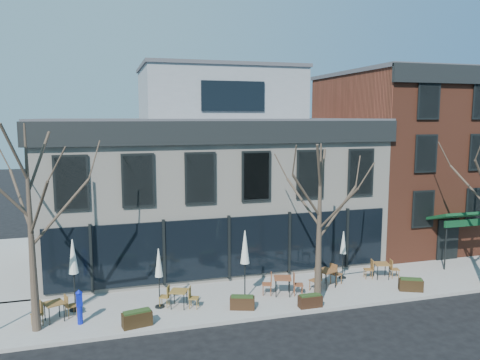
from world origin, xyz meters
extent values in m
plane|color=black|center=(0.00, 0.00, 0.00)|extent=(120.00, 120.00, 0.00)
cube|color=gray|center=(3.25, -2.15, 0.07)|extent=(33.50, 4.70, 0.15)
cube|color=gray|center=(-11.25, 6.00, 0.07)|extent=(4.50, 12.00, 0.15)
cube|color=beige|center=(0.00, 5.00, 4.00)|extent=(18.00, 10.00, 8.00)
cube|color=#47474C|center=(0.00, 5.00, 8.05)|extent=(18.30, 10.30, 0.30)
cube|color=black|center=(0.00, -0.12, 7.55)|extent=(18.30, 0.25, 1.10)
cube|color=black|center=(-9.12, 5.00, 7.55)|extent=(0.25, 10.30, 1.10)
cube|color=black|center=(0.00, -0.06, 1.90)|extent=(17.20, 0.12, 3.00)
cube|color=black|center=(-9.06, 4.00, 1.90)|extent=(0.12, 7.50, 3.00)
cube|color=gray|center=(1.00, 6.00, 9.60)|extent=(9.00, 6.50, 3.00)
cube|color=brown|center=(13.00, 5.00, 5.50)|extent=(8.00, 10.00, 11.00)
cube|color=#47474C|center=(13.00, 5.00, 11.05)|extent=(8.20, 10.20, 0.25)
cube|color=black|center=(13.00, -0.12, 10.60)|extent=(8.20, 0.25, 1.00)
cube|color=#0D391C|center=(13.00, -0.85, 2.90)|extent=(3.20, 1.66, 0.67)
cube|color=black|center=(13.00, -0.05, 1.25)|extent=(1.40, 0.10, 2.50)
cone|color=#382B21|center=(-8.50, -3.20, 4.11)|extent=(0.34, 0.34, 7.92)
cylinder|color=#382B21|center=(-7.43, -3.01, 4.68)|extent=(2.23, 0.50, 2.48)
cylinder|color=#382B21|center=(-8.95, -2.23, 5.14)|extent=(1.03, 2.05, 2.14)
cylinder|color=#382B21|center=(-9.34, -3.51, 5.65)|extent=(1.80, 0.75, 2.21)
cylinder|color=#382B21|center=(-8.05, -4.16, 5.05)|extent=(1.03, 2.04, 2.28)
cone|color=#382B21|center=(3.00, -3.90, 3.67)|extent=(0.34, 0.34, 7.04)
cylinder|color=#382B21|center=(3.95, -3.73, 4.18)|extent=(2.00, 0.46, 2.21)
cylinder|color=#382B21|center=(2.60, -3.04, 4.59)|extent=(0.93, 1.84, 1.91)
cylinder|color=#382B21|center=(2.25, -4.17, 5.04)|extent=(1.61, 0.68, 1.97)
cylinder|color=#382B21|center=(3.40, -4.76, 4.51)|extent=(0.93, 1.83, 2.03)
cylinder|color=#382B21|center=(11.57, -2.99, 4.86)|extent=(0.98, 1.94, 2.03)
cylinder|color=#0D1DB3|center=(-6.91, -3.11, 0.53)|extent=(0.22, 0.22, 0.76)
cube|color=#0D1DB3|center=(-6.91, -3.11, 1.18)|extent=(0.25, 0.21, 0.54)
cone|color=#0D1DB3|center=(-6.91, -3.11, 1.50)|extent=(0.28, 0.28, 0.13)
cube|color=brown|center=(-7.91, -2.53, 0.90)|extent=(0.95, 0.95, 0.04)
cylinder|color=black|center=(-8.06, -2.91, 0.52)|extent=(0.04, 0.04, 0.74)
cylinder|color=black|center=(-7.53, -2.69, 0.52)|extent=(0.04, 0.04, 0.74)
cylinder|color=black|center=(-8.29, -2.38, 0.52)|extent=(0.04, 0.04, 0.74)
cylinder|color=black|center=(-7.76, -2.16, 0.52)|extent=(0.04, 0.04, 0.74)
cube|color=brown|center=(-2.89, -2.58, 0.88)|extent=(0.92, 0.92, 0.04)
cylinder|color=black|center=(-3.26, -2.73, 0.51)|extent=(0.04, 0.04, 0.72)
cylinder|color=black|center=(-2.74, -2.94, 0.51)|extent=(0.04, 0.04, 0.72)
cylinder|color=black|center=(-3.04, -2.21, 0.51)|extent=(0.04, 0.04, 0.72)
cylinder|color=black|center=(-2.53, -2.43, 0.51)|extent=(0.04, 0.04, 0.72)
cube|color=brown|center=(1.91, -2.49, 0.96)|extent=(0.98, 0.98, 0.04)
cylinder|color=black|center=(1.52, -2.68, 0.55)|extent=(0.04, 0.04, 0.80)
cylinder|color=black|center=(2.11, -2.88, 0.55)|extent=(0.04, 0.04, 0.80)
cylinder|color=black|center=(1.72, -2.09, 0.55)|extent=(0.04, 0.04, 0.80)
cylinder|color=black|center=(2.30, -2.29, 0.55)|extent=(0.04, 0.04, 0.80)
cube|color=brown|center=(4.26, -2.18, 0.98)|extent=(1.04, 1.04, 0.05)
cylinder|color=black|center=(4.09, -2.59, 0.56)|extent=(0.05, 0.05, 0.82)
cylinder|color=black|center=(4.68, -2.35, 0.56)|extent=(0.05, 0.05, 0.82)
cylinder|color=black|center=(3.85, -2.00, 0.56)|extent=(0.05, 0.05, 0.82)
cylinder|color=black|center=(4.44, -1.76, 0.56)|extent=(0.05, 0.05, 0.82)
cube|color=brown|center=(7.56, -1.80, 0.90)|extent=(0.89, 0.89, 0.04)
cylinder|color=black|center=(7.21, -2.00, 0.52)|extent=(0.04, 0.04, 0.74)
cylinder|color=black|center=(7.77, -2.15, 0.52)|extent=(0.04, 0.04, 0.74)
cylinder|color=black|center=(7.36, -1.44, 0.52)|extent=(0.04, 0.04, 0.74)
cylinder|color=black|center=(7.91, -1.59, 0.52)|extent=(0.04, 0.04, 0.74)
cylinder|color=black|center=(-7.17, -1.65, 0.18)|extent=(0.49, 0.49, 0.07)
cylinder|color=black|center=(-7.17, -1.65, 1.38)|extent=(0.06, 0.06, 2.47)
cone|color=silver|center=(-7.17, -1.65, 2.50)|extent=(0.40, 0.40, 1.46)
cylinder|color=black|center=(-3.70, -2.34, 0.18)|extent=(0.42, 0.42, 0.06)
cylinder|color=black|center=(-3.70, -2.34, 1.19)|extent=(0.05, 0.05, 2.09)
cone|color=silver|center=(-3.70, -2.34, 2.14)|extent=(0.34, 0.34, 1.23)
cylinder|color=black|center=(0.10, -2.47, 0.18)|extent=(0.51, 0.51, 0.07)
cylinder|color=black|center=(0.10, -2.47, 1.41)|extent=(0.06, 0.06, 2.53)
cone|color=silver|center=(0.10, -2.47, 2.56)|extent=(0.41, 0.41, 1.49)
cylinder|color=black|center=(5.67, -1.22, 0.18)|extent=(0.39, 0.39, 0.05)
cylinder|color=black|center=(5.67, -1.22, 1.13)|extent=(0.04, 0.04, 1.96)
cone|color=beige|center=(5.67, -1.22, 2.02)|extent=(0.32, 0.32, 1.16)
cube|color=black|center=(-4.76, -3.95, 0.44)|extent=(1.21, 0.67, 0.57)
cube|color=#1E3314|center=(-4.76, -3.95, 0.74)|extent=(1.08, 0.56, 0.09)
cube|color=black|center=(-0.33, -3.50, 0.41)|extent=(1.13, 0.74, 0.52)
cube|color=#1E3314|center=(-0.33, -3.50, 0.70)|extent=(1.00, 0.62, 0.08)
cube|color=black|center=(2.54, -4.13, 0.40)|extent=(1.02, 0.41, 0.51)
cube|color=#1E3314|center=(2.54, -4.13, 0.68)|extent=(0.91, 0.33, 0.08)
cube|color=black|center=(7.91, -3.70, 0.42)|extent=(1.17, 0.85, 0.54)
cube|color=#1E3314|center=(7.91, -3.70, 0.71)|extent=(1.03, 0.73, 0.09)
camera|label=1|loc=(-5.75, -21.77, 8.29)|focal=35.00mm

